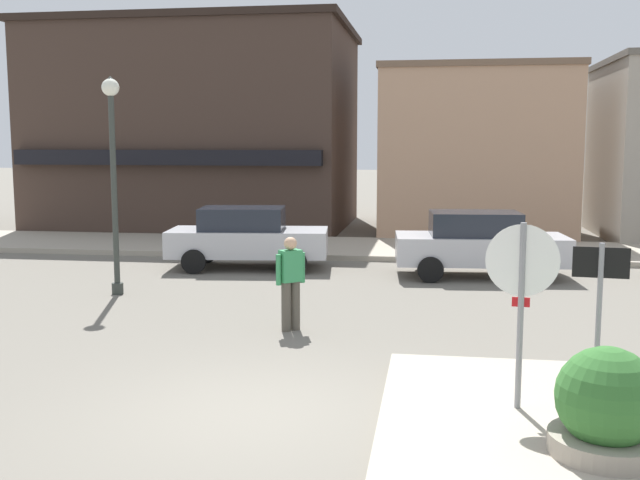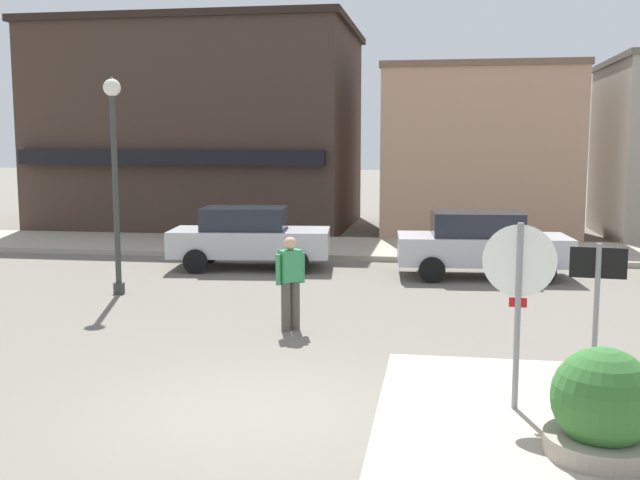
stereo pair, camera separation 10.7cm
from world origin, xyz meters
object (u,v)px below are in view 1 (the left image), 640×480
object	(u,v)px
stop_sign	(521,291)
lamp_post	(113,154)
planter	(606,414)
parked_car_second	(479,243)
one_way_sign	(599,312)
pedestrian_crossing_near	(291,280)
parked_car_nearest	(247,237)

from	to	relation	value
stop_sign	lamp_post	world-z (taller)	lamp_post
planter	parked_car_second	xyz separation A→B (m)	(-0.64, 10.65, 0.25)
one_way_sign	pedestrian_crossing_near	distance (m)	5.68
parked_car_nearest	parked_car_second	xyz separation A→B (m)	(5.77, -0.34, 0.00)
planter	one_way_sign	bearing A→B (deg)	83.78
lamp_post	pedestrian_crossing_near	xyz separation A→B (m)	(4.22, -2.48, -2.09)
planter	lamp_post	distance (m)	11.37
planter	parked_car_second	bearing A→B (deg)	93.41
parked_car_second	stop_sign	bearing A→B (deg)	-90.44
stop_sign	one_way_sign	size ratio (longest dim) A/B	1.10
stop_sign	pedestrian_crossing_near	bearing A→B (deg)	132.52
planter	stop_sign	bearing A→B (deg)	120.36
stop_sign	one_way_sign	world-z (taller)	stop_sign
planter	parked_car_second	distance (m)	10.67
parked_car_nearest	parked_car_second	world-z (taller)	same
parked_car_nearest	pedestrian_crossing_near	distance (m)	6.52
planter	pedestrian_crossing_near	bearing A→B (deg)	129.87
stop_sign	lamp_post	xyz separation A→B (m)	(-7.60, 6.17, 1.44)
one_way_sign	parked_car_nearest	xyz separation A→B (m)	(-6.52, 9.88, -0.52)
planter	lamp_post	xyz separation A→B (m)	(-8.31, 7.38, 2.40)
one_way_sign	lamp_post	size ratio (longest dim) A/B	0.46
stop_sign	lamp_post	size ratio (longest dim) A/B	0.51
planter	pedestrian_crossing_near	xyz separation A→B (m)	(-4.09, 4.90, 0.31)
parked_car_second	pedestrian_crossing_near	xyz separation A→B (m)	(-3.45, -5.75, 0.06)
one_way_sign	parked_car_second	world-z (taller)	one_way_sign
stop_sign	pedestrian_crossing_near	distance (m)	5.04
one_way_sign	lamp_post	world-z (taller)	lamp_post
planter	lamp_post	bearing A→B (deg)	138.40
planter	parked_car_nearest	distance (m)	12.72
one_way_sign	parked_car_second	size ratio (longest dim) A/B	0.51
stop_sign	one_way_sign	distance (m)	0.86
one_way_sign	pedestrian_crossing_near	xyz separation A→B (m)	(-4.21, 3.79, -0.46)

